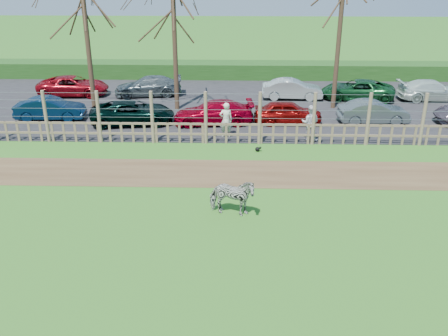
{
  "coord_description": "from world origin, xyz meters",
  "views": [
    {
      "loc": [
        1.46,
        -14.12,
        8.28
      ],
      "look_at": [
        1.0,
        2.5,
        1.1
      ],
      "focal_mm": 40.0,
      "sensor_mm": 36.0,
      "label": 1
    }
  ],
  "objects_px": {
    "visitor_a": "(226,120)",
    "car_8": "(73,86)",
    "crow": "(258,149)",
    "car_5": "(373,112)",
    "visitor_b": "(310,123)",
    "car_1": "(50,109)",
    "zebra": "(232,197)",
    "tree_left": "(84,9)",
    "car_12": "(357,90)",
    "car_13": "(432,90)",
    "car_4": "(288,112)",
    "car_11": "(292,89)",
    "tree_right": "(341,14)",
    "tree_mid": "(174,22)",
    "car_9": "(148,86)",
    "car_2": "(133,112)",
    "car_3": "(213,112)"
  },
  "relations": [
    {
      "from": "visitor_a",
      "to": "car_1",
      "type": "distance_m",
      "value": 9.81
    },
    {
      "from": "tree_left",
      "to": "car_8",
      "type": "bearing_deg",
      "value": 121.7
    },
    {
      "from": "tree_right",
      "to": "car_3",
      "type": "bearing_deg",
      "value": -155.14
    },
    {
      "from": "car_8",
      "to": "zebra",
      "type": "bearing_deg",
      "value": -149.31
    },
    {
      "from": "car_1",
      "to": "crow",
      "type": "bearing_deg",
      "value": -115.52
    },
    {
      "from": "tree_right",
      "to": "crow",
      "type": "relative_size",
      "value": 26.14
    },
    {
      "from": "car_11",
      "to": "car_13",
      "type": "height_order",
      "value": "same"
    },
    {
      "from": "tree_mid",
      "to": "crow",
      "type": "bearing_deg",
      "value": -55.86
    },
    {
      "from": "visitor_a",
      "to": "car_4",
      "type": "relative_size",
      "value": 0.49
    },
    {
      "from": "visitor_a",
      "to": "car_8",
      "type": "height_order",
      "value": "visitor_a"
    },
    {
      "from": "crow",
      "to": "car_1",
      "type": "height_order",
      "value": "car_1"
    },
    {
      "from": "car_1",
      "to": "car_4",
      "type": "distance_m",
      "value": 12.66
    },
    {
      "from": "car_5",
      "to": "car_13",
      "type": "distance_m",
      "value": 6.6
    },
    {
      "from": "visitor_b",
      "to": "crow",
      "type": "xyz_separation_m",
      "value": [
        -2.51,
        -1.46,
        -0.79
      ]
    },
    {
      "from": "tree_right",
      "to": "car_9",
      "type": "xyz_separation_m",
      "value": [
        -11.14,
        2.34,
        -4.6
      ]
    },
    {
      "from": "car_5",
      "to": "visitor_a",
      "type": "bearing_deg",
      "value": 103.61
    },
    {
      "from": "car_12",
      "to": "crow",
      "type": "bearing_deg",
      "value": -28.28
    },
    {
      "from": "tree_left",
      "to": "visitor_b",
      "type": "height_order",
      "value": "tree_left"
    },
    {
      "from": "zebra",
      "to": "car_2",
      "type": "xyz_separation_m",
      "value": [
        -5.31,
        9.77,
        -0.05
      ]
    },
    {
      "from": "car_4",
      "to": "car_11",
      "type": "distance_m",
      "value": 4.86
    },
    {
      "from": "car_11",
      "to": "car_12",
      "type": "height_order",
      "value": "same"
    },
    {
      "from": "visitor_a",
      "to": "car_8",
      "type": "bearing_deg",
      "value": -46.32
    },
    {
      "from": "car_9",
      "to": "car_1",
      "type": "bearing_deg",
      "value": -48.73
    },
    {
      "from": "car_9",
      "to": "car_11",
      "type": "height_order",
      "value": "same"
    },
    {
      "from": "car_4",
      "to": "car_12",
      "type": "xyz_separation_m",
      "value": [
        4.64,
        4.76,
        0.0
      ]
    },
    {
      "from": "tree_left",
      "to": "car_12",
      "type": "xyz_separation_m",
      "value": [
        15.25,
        3.27,
        -4.98
      ]
    },
    {
      "from": "zebra",
      "to": "car_13",
      "type": "distance_m",
      "value": 19.03
    },
    {
      "from": "car_2",
      "to": "car_3",
      "type": "bearing_deg",
      "value": -96.28
    },
    {
      "from": "car_8",
      "to": "car_11",
      "type": "height_order",
      "value": "same"
    },
    {
      "from": "visitor_b",
      "to": "crow",
      "type": "distance_m",
      "value": 3.01
    },
    {
      "from": "car_5",
      "to": "car_8",
      "type": "distance_m",
      "value": 18.15
    },
    {
      "from": "car_1",
      "to": "tree_mid",
      "type": "bearing_deg",
      "value": -75.6
    },
    {
      "from": "car_4",
      "to": "zebra",
      "type": "bearing_deg",
      "value": 164.57
    },
    {
      "from": "tree_mid",
      "to": "zebra",
      "type": "height_order",
      "value": "tree_mid"
    },
    {
      "from": "car_1",
      "to": "car_5",
      "type": "distance_m",
      "value": 17.13
    },
    {
      "from": "tree_right",
      "to": "crow",
      "type": "distance_m",
      "value": 9.82
    },
    {
      "from": "tree_mid",
      "to": "tree_right",
      "type": "distance_m",
      "value": 9.02
    },
    {
      "from": "car_1",
      "to": "car_12",
      "type": "distance_m",
      "value": 17.86
    },
    {
      "from": "visitor_a",
      "to": "car_12",
      "type": "distance_m",
      "value": 10.49
    },
    {
      "from": "car_3",
      "to": "car_5",
      "type": "xyz_separation_m",
      "value": [
        8.36,
        0.3,
        0.0
      ]
    },
    {
      "from": "crow",
      "to": "car_5",
      "type": "bearing_deg",
      "value": 33.97
    },
    {
      "from": "car_1",
      "to": "car_12",
      "type": "height_order",
      "value": "same"
    },
    {
      "from": "zebra",
      "to": "visitor_a",
      "type": "distance_m",
      "value": 7.81
    },
    {
      "from": "car_2",
      "to": "car_5",
      "type": "height_order",
      "value": "same"
    },
    {
      "from": "visitor_b",
      "to": "car_5",
      "type": "height_order",
      "value": "visitor_b"
    },
    {
      "from": "visitor_b",
      "to": "car_1",
      "type": "xyz_separation_m",
      "value": [
        -13.47,
        2.86,
        -0.26
      ]
    },
    {
      "from": "visitor_b",
      "to": "car_9",
      "type": "height_order",
      "value": "visitor_b"
    },
    {
      "from": "tree_right",
      "to": "car_3",
      "type": "xyz_separation_m",
      "value": [
        -6.78,
        -3.14,
        -4.6
      ]
    },
    {
      "from": "car_3",
      "to": "car_9",
      "type": "relative_size",
      "value": 1.0
    },
    {
      "from": "zebra",
      "to": "car_8",
      "type": "height_order",
      "value": "zebra"
    }
  ]
}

